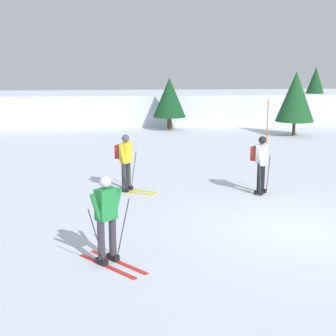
{
  "coord_description": "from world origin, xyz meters",
  "views": [
    {
      "loc": [
        -4.06,
        -10.29,
        3.76
      ],
      "look_at": [
        -2.77,
        2.83,
        0.9
      ],
      "focal_mm": 51.9,
      "sensor_mm": 36.0,
      "label": 1
    }
  ],
  "objects": [
    {
      "name": "conifer_far_centre",
      "position": [
        -1.27,
        17.16,
        1.84
      ],
      "size": [
        1.87,
        1.87,
        2.95
      ],
      "color": "#513823",
      "rests_on": "ground"
    },
    {
      "name": "trail_marker_pole",
      "position": [
        2.3,
        10.17,
        1.11
      ],
      "size": [
        0.05,
        0.05,
        2.22
      ],
      "primitive_type": "cylinder",
      "color": "#C65614",
      "rests_on": "ground"
    },
    {
      "name": "skier_yellow",
      "position": [
        -3.94,
        3.85,
        0.96
      ],
      "size": [
        1.59,
        1.08,
        1.71
      ],
      "color": "gold",
      "rests_on": "ground"
    },
    {
      "name": "conifer_far_left",
      "position": [
        8.31,
        19.83,
        2.16
      ],
      "size": [
        1.81,
        1.81,
        3.51
      ],
      "color": "#513823",
      "rests_on": "ground"
    },
    {
      "name": "skier_green",
      "position": [
        -4.35,
        -1.48,
        0.92
      ],
      "size": [
        1.32,
        1.45,
        1.71
      ],
      "color": "red",
      "rests_on": "ground"
    },
    {
      "name": "skier_white",
      "position": [
        -0.04,
        3.13,
        0.96
      ],
      "size": [
        1.53,
        1.21,
        1.71
      ],
      "color": "silver",
      "rests_on": "ground"
    },
    {
      "name": "ground_plane",
      "position": [
        0.0,
        0.0,
        0.0
      ],
      "size": [
        120.0,
        120.0,
        0.0
      ],
      "primitive_type": "plane",
      "color": "silver"
    },
    {
      "name": "conifer_far_right",
      "position": [
        5.02,
        14.29,
        2.05
      ],
      "size": [
        2.0,
        2.0,
        3.35
      ],
      "color": "#513823",
      "rests_on": "ground"
    },
    {
      "name": "far_snow_ridge",
      "position": [
        0.0,
        21.46,
        0.93
      ],
      "size": [
        80.0,
        6.05,
        1.86
      ],
      "primitive_type": "cube",
      "color": "silver",
      "rests_on": "ground"
    }
  ]
}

